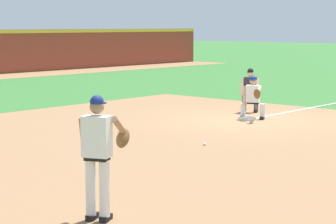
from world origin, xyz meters
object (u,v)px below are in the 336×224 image
at_px(first_baseman, 253,96).
at_px(umpire, 250,88).
at_px(pitcher, 99,150).
at_px(first_base_bag, 247,119).
at_px(baseball, 204,144).

relative_size(first_baseman, umpire, 0.92).
bearing_deg(pitcher, first_base_bag, 23.22).
relative_size(baseball, pitcher, 0.04).
bearing_deg(baseball, pitcher, -155.73).
xyz_separation_m(baseball, first_baseman, (4.43, 1.62, 0.69)).
relative_size(pitcher, first_baseman, 1.39).
bearing_deg(pitcher, first_baseman, 22.51).
height_order(first_base_bag, baseball, first_base_bag).
bearing_deg(first_base_bag, pitcher, -156.78).
bearing_deg(first_baseman, first_base_bag, 166.55).
bearing_deg(baseball, umpire, 24.65).
relative_size(first_base_bag, baseball, 5.14).
relative_size(baseball, first_baseman, 0.06).
height_order(first_baseman, umpire, umpire).
bearing_deg(umpire, first_baseman, -142.56).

